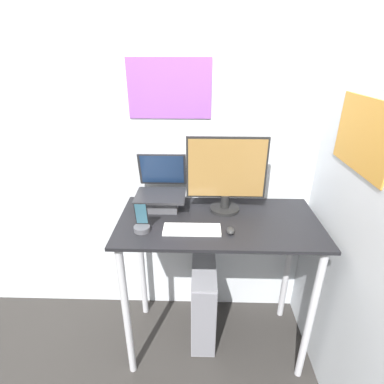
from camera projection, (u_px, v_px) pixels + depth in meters
ground_plane at (215, 379)px, 1.91m from camera, size 12.00×12.00×0.00m
wall_back at (217, 151)px, 1.97m from camera, size 6.00×0.06×2.60m
wall_side_right at (375, 197)px, 1.34m from camera, size 0.06×6.00×2.60m
desk at (218, 246)px, 1.83m from camera, size 1.18×0.59×1.00m
laptop at (161, 195)px, 1.88m from camera, size 0.31×0.29×0.32m
monitor at (226, 176)px, 1.77m from camera, size 0.47×0.18×0.46m
keyboard at (192, 229)px, 1.65m from camera, size 0.32×0.12×0.02m
mouse at (231, 230)px, 1.62m from camera, size 0.04×0.07×0.03m
cell_phone at (142, 224)px, 1.63m from camera, size 0.09×0.09×0.17m
computer_tower at (203, 298)px, 2.15m from camera, size 0.16×0.51×0.58m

